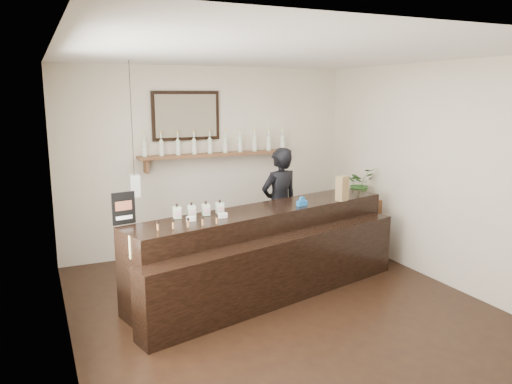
{
  "coord_description": "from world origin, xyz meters",
  "views": [
    {
      "loc": [
        -2.45,
        -4.7,
        2.4
      ],
      "look_at": [
        -0.02,
        0.7,
        1.23
      ],
      "focal_mm": 35.0,
      "sensor_mm": 36.0,
      "label": 1
    }
  ],
  "objects": [
    {
      "name": "back_wall_decor",
      "position": [
        -0.16,
        2.37,
        1.76
      ],
      "size": [
        2.66,
        0.96,
        1.69
      ],
      "color": "brown",
      "rests_on": "ground"
    },
    {
      "name": "ground",
      "position": [
        0.0,
        0.0,
        0.0
      ],
      "size": [
        5.0,
        5.0,
        0.0
      ],
      "primitive_type": "plane",
      "color": "black",
      "rests_on": "ground"
    },
    {
      "name": "paper_bag",
      "position": [
        1.22,
        0.7,
        1.18
      ],
      "size": [
        0.18,
        0.15,
        0.33
      ],
      "color": "olive",
      "rests_on": "counter"
    },
    {
      "name": "shopkeeper",
      "position": [
        0.74,
        1.55,
        0.93
      ],
      "size": [
        0.75,
        0.56,
        1.87
      ],
      "primitive_type": "imported",
      "rotation": [
        0.0,
        0.0,
        3.31
      ],
      "color": "black",
      "rests_on": "ground"
    },
    {
      "name": "room_shell",
      "position": [
        0.0,
        0.0,
        1.7
      ],
      "size": [
        5.0,
        5.0,
        5.0
      ],
      "color": "beige",
      "rests_on": "ground"
    },
    {
      "name": "side_cabinet",
      "position": [
        2.0,
        1.38,
        0.42
      ],
      "size": [
        0.54,
        0.66,
        0.84
      ],
      "color": "brown",
      "rests_on": "ground"
    },
    {
      "name": "promo_sign",
      "position": [
        -1.61,
        0.64,
        1.19
      ],
      "size": [
        0.25,
        0.06,
        0.35
      ],
      "color": "black",
      "rests_on": "counter"
    },
    {
      "name": "tape_dispenser",
      "position": [
        0.59,
        0.64,
        1.06
      ],
      "size": [
        0.15,
        0.08,
        0.12
      ],
      "color": "#1967B3",
      "rests_on": "counter"
    },
    {
      "name": "potted_plant",
      "position": [
        2.0,
        1.38,
        1.08
      ],
      "size": [
        0.48,
        0.44,
        0.47
      ],
      "primitive_type": "imported",
      "rotation": [
        0.0,
        0.0,
        0.18
      ],
      "color": "#315D25",
      "rests_on": "side_cabinet"
    },
    {
      "name": "counter",
      "position": [
        0.1,
        0.57,
        0.48
      ],
      "size": [
        3.68,
        1.85,
        1.18
      ],
      "color": "black",
      "rests_on": "ground"
    }
  ]
}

